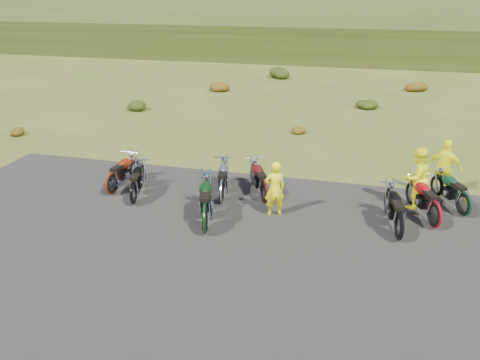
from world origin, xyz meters
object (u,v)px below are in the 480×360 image
(motorcycle_7, at_px, (461,216))
(person_middle, at_px, (275,190))
(motorcycle_0, at_px, (134,204))
(motorcycle_3, at_px, (222,203))

(motorcycle_7, height_order, person_middle, person_middle)
(motorcycle_0, relative_size, motorcycle_3, 0.97)
(motorcycle_0, distance_m, motorcycle_3, 2.60)
(motorcycle_0, distance_m, motorcycle_7, 9.42)
(motorcycle_0, height_order, motorcycle_7, motorcycle_7)
(motorcycle_3, relative_size, person_middle, 1.27)
(motorcycle_0, relative_size, motorcycle_7, 0.98)
(motorcycle_3, xyz_separation_m, motorcycle_7, (6.80, 0.83, 0.00))
(motorcycle_3, bearing_deg, motorcycle_7, -94.84)
(motorcycle_3, height_order, person_middle, person_middle)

